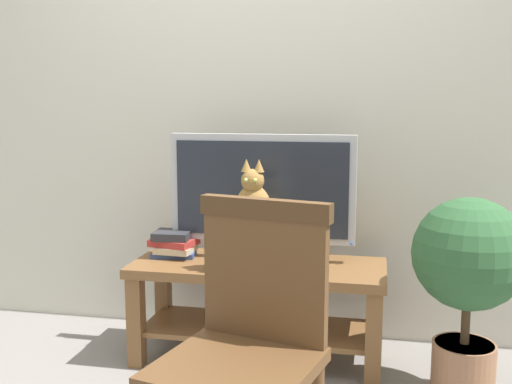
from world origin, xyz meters
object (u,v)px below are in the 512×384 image
Objects in this scene: book_stack at (174,244)px; potted_plant at (468,271)px; cat at (254,220)px; tv_stand at (258,292)px; tv at (262,194)px; media_box at (254,262)px; wooden_chair at (249,333)px.

potted_plant reaches higher than book_stack.
cat is at bearing 174.82° from potted_plant.
tv_stand is 2.65× the size of cat.
tv is 3.78× the size of book_stack.
book_stack is 0.28× the size of potted_plant.
tv is at bearing 90.69° from cat.
book_stack is (-0.43, 0.14, 0.03)m from media_box.
cat is 0.48m from book_stack.
wooden_chair is 1.11m from potted_plant.
media_box is at bearing -89.60° from tv.
wooden_chair is (0.17, -0.93, 0.04)m from media_box.
media_box is 0.91m from potted_plant.
media_box is at bearing -89.21° from tv_stand.
wooden_chair is at bearing -60.52° from book_stack.
potted_plant is at bearing -16.82° from tv.
cat reaches higher than media_box.
media_box is 0.20m from cat.
book_stack is at bearing 119.48° from wooden_chair.
tv_stand is at bearing 90.79° from media_box.
cat is 1.90× the size of book_stack.
media_box is at bearing -17.73° from book_stack.
wooden_chair reaches higher than potted_plant.
cat is at bearing -88.70° from tv_stand.
tv_stand is 3.02× the size of media_box.
tv reaches higher than potted_plant.
book_stack is at bearing 174.03° from tv_stand.
wooden_chair is at bearing -79.37° from media_box.
cat is 0.53× the size of potted_plant.
book_stack is (-0.43, -0.04, -0.25)m from tv.
wooden_chair reaches higher than tv_stand.
book_stack is at bearing 162.27° from media_box.
tv is 1.15m from wooden_chair.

